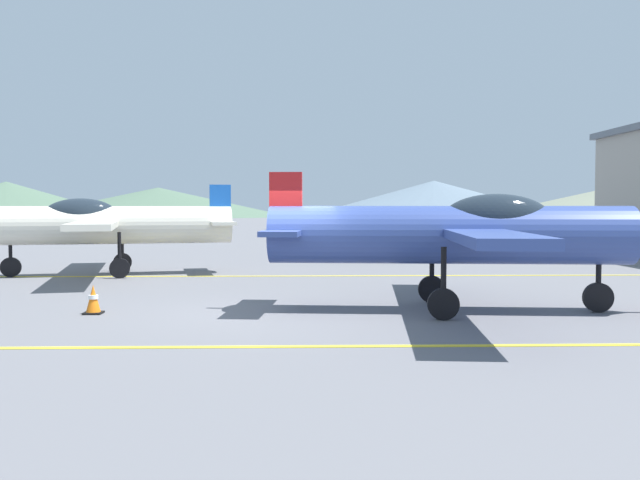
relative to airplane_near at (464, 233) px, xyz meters
The scene contains 11 objects.
ground_plane 4.25m from the airplane_near, behind, with size 400.00×400.00×0.00m, color slate.
apron_line_near 5.57m from the airplane_near, 137.36° to the right, with size 80.00×0.16×0.01m, color yellow.
apron_line_far 8.48m from the airplane_near, 118.09° to the left, with size 80.00×0.16×0.01m, color yellow.
airplane_near is the anchor object (origin of this frame).
airplane_mid 12.45m from the airplane_near, 140.74° to the left, with size 8.45×9.63×2.89m.
car_sedan 15.09m from the airplane_near, 92.02° to the left, with size 4.58×2.69×1.62m.
traffic_cone_front 7.68m from the airplane_near, behind, with size 0.36×0.36×0.59m.
hill_left 153.33m from the airplane_near, 115.98° to the left, with size 51.55×51.55×7.65m, color #4C6651.
hill_centerleft 144.80m from the airplane_near, 104.00° to the left, with size 58.68×58.68×6.45m, color #4C6651.
hill_centerright 112.85m from the airplane_near, 79.44° to the left, with size 50.26×50.26×6.91m, color slate.
hill_right 154.70m from the airplane_near, 64.65° to the left, with size 57.93×57.93×6.58m, color slate.
Camera 1 is at (0.56, -14.08, 2.16)m, focal length 38.95 mm.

